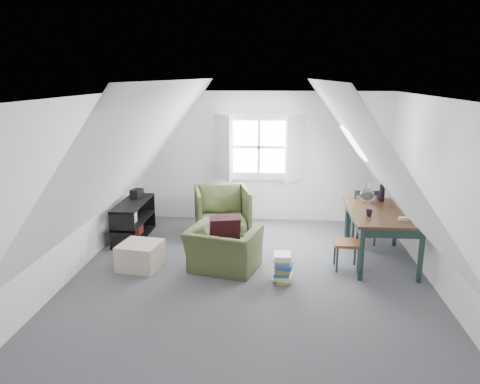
# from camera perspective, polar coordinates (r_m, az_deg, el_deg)

# --- Properties ---
(floor) EXTENTS (5.50, 5.50, 0.00)m
(floor) POSITION_cam_1_polar(r_m,az_deg,el_deg) (6.77, 1.20, -10.20)
(floor) COLOR #49494E
(floor) RESTS_ON ground
(ceiling) EXTENTS (5.50, 5.50, 0.00)m
(ceiling) POSITION_cam_1_polar(r_m,az_deg,el_deg) (6.18, 1.32, 11.45)
(ceiling) COLOR white
(ceiling) RESTS_ON wall_back
(wall_back) EXTENTS (5.00, 0.00, 5.00)m
(wall_back) POSITION_cam_1_polar(r_m,az_deg,el_deg) (9.05, 2.32, 4.29)
(wall_back) COLOR white
(wall_back) RESTS_ON ground
(wall_front) EXTENTS (5.00, 0.00, 5.00)m
(wall_front) POSITION_cam_1_polar(r_m,az_deg,el_deg) (3.76, -1.35, -9.94)
(wall_front) COLOR white
(wall_front) RESTS_ON ground
(wall_left) EXTENTS (0.00, 5.50, 5.50)m
(wall_left) POSITION_cam_1_polar(r_m,az_deg,el_deg) (6.97, -19.73, 0.52)
(wall_left) COLOR white
(wall_left) RESTS_ON ground
(wall_right) EXTENTS (0.00, 5.50, 5.50)m
(wall_right) POSITION_cam_1_polar(r_m,az_deg,el_deg) (6.70, 23.13, -0.31)
(wall_right) COLOR white
(wall_right) RESTS_ON ground
(slope_left) EXTENTS (3.19, 5.50, 4.48)m
(slope_left) POSITION_cam_1_polar(r_m,az_deg,el_deg) (6.53, -12.47, 4.87)
(slope_left) COLOR white
(slope_left) RESTS_ON wall_left
(slope_right) EXTENTS (3.19, 5.50, 4.48)m
(slope_right) POSITION_cam_1_polar(r_m,az_deg,el_deg) (6.36, 15.41, 4.44)
(slope_right) COLOR white
(slope_right) RESTS_ON wall_right
(dormer_window) EXTENTS (1.71, 0.35, 1.30)m
(dormer_window) POSITION_cam_1_polar(r_m,az_deg,el_deg) (8.95, 2.32, 5.47)
(dormer_window) COLOR white
(dormer_window) RESTS_ON wall_back
(skylight) EXTENTS (0.35, 0.75, 0.47)m
(skylight) POSITION_cam_1_polar(r_m,az_deg,el_deg) (7.63, 13.65, 5.84)
(skylight) COLOR white
(skylight) RESTS_ON slope_right
(armchair_near) EXTENTS (1.17, 1.08, 0.64)m
(armchair_near) POSITION_cam_1_polar(r_m,az_deg,el_deg) (6.99, -1.97, -9.40)
(armchair_near) COLOR #3F4828
(armchair_near) RESTS_ON floor
(armchair_far) EXTENTS (1.12, 1.14, 0.86)m
(armchair_far) POSITION_cam_1_polar(r_m,az_deg,el_deg) (8.46, -2.15, -5.16)
(armchair_far) COLOR #3F4828
(armchair_far) RESTS_ON floor
(throw_pillow) EXTENTS (0.49, 0.35, 0.47)m
(throw_pillow) POSITION_cam_1_polar(r_m,az_deg,el_deg) (6.93, -1.87, -4.71)
(throw_pillow) COLOR #380F19
(throw_pillow) RESTS_ON armchair_near
(ottoman) EXTENTS (0.65, 0.65, 0.38)m
(ottoman) POSITION_cam_1_polar(r_m,az_deg,el_deg) (7.14, -12.04, -7.56)
(ottoman) COLOR #BBA590
(ottoman) RESTS_ON floor
(dining_table) EXTENTS (0.97, 1.62, 0.81)m
(dining_table) POSITION_cam_1_polar(r_m,az_deg,el_deg) (7.36, 16.88, -2.99)
(dining_table) COLOR #362012
(dining_table) RESTS_ON floor
(demijohn) EXTENTS (0.23, 0.23, 0.33)m
(demijohn) POSITION_cam_1_polar(r_m,az_deg,el_deg) (7.69, 15.24, -0.29)
(demijohn) COLOR silver
(demijohn) RESTS_ON dining_table
(vase_twigs) EXTENTS (0.09, 0.10, 0.69)m
(vase_twigs) POSITION_cam_1_polar(r_m,az_deg,el_deg) (7.83, 16.92, -0.01)
(vase_twigs) COLOR black
(vase_twigs) RESTS_ON dining_table
(cup) EXTENTS (0.10, 0.10, 0.09)m
(cup) POSITION_cam_1_polar(r_m,az_deg,el_deg) (6.99, 15.44, -2.85)
(cup) COLOR black
(cup) RESTS_ON dining_table
(paper_box) EXTENTS (0.13, 0.09, 0.04)m
(paper_box) POSITION_cam_1_polar(r_m,az_deg,el_deg) (6.95, 19.32, -3.08)
(paper_box) COLOR white
(paper_box) RESTS_ON dining_table
(dining_chair_far) EXTENTS (0.45, 0.45, 0.96)m
(dining_chair_far) POSITION_cam_1_polar(r_m,az_deg,el_deg) (8.18, 14.83, -2.65)
(dining_chair_far) COLOR brown
(dining_chair_far) RESTS_ON floor
(dining_chair_near) EXTENTS (0.37, 0.37, 0.79)m
(dining_chair_near) POSITION_cam_1_polar(r_m,az_deg,el_deg) (7.04, 13.17, -5.99)
(dining_chair_near) COLOR brown
(dining_chair_near) RESTS_ON floor
(media_shelf) EXTENTS (0.42, 1.27, 0.65)m
(media_shelf) POSITION_cam_1_polar(r_m,az_deg,el_deg) (8.36, -12.90, -3.62)
(media_shelf) COLOR black
(media_shelf) RESTS_ON floor
(electronics_box) EXTENTS (0.21, 0.25, 0.18)m
(electronics_box) POSITION_cam_1_polar(r_m,az_deg,el_deg) (8.52, -12.48, -0.25)
(electronics_box) COLOR black
(electronics_box) RESTS_ON media_shelf
(magazine_stack) EXTENTS (0.30, 0.35, 0.39)m
(magazine_stack) POSITION_cam_1_polar(r_m,az_deg,el_deg) (6.56, 5.24, -9.19)
(magazine_stack) COLOR #B29933
(magazine_stack) RESTS_ON floor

